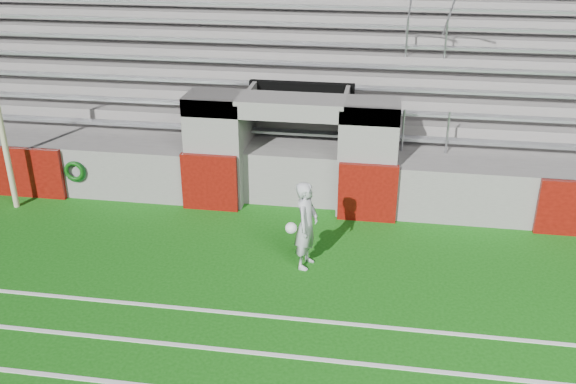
# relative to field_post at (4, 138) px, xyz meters

# --- Properties ---
(ground) EXTENTS (90.00, 90.00, 0.00)m
(ground) POSITION_rel_field_post_xyz_m (6.35, -2.36, -1.70)
(ground) COLOR #12550E
(ground) RESTS_ON ground
(field_post) EXTENTS (0.13, 0.13, 3.41)m
(field_post) POSITION_rel_field_post_xyz_m (0.00, 0.00, 0.00)
(field_post) COLOR #BEB68D
(field_post) RESTS_ON ground
(stadium_structure) EXTENTS (26.00, 8.48, 5.42)m
(stadium_structure) POSITION_rel_field_post_xyz_m (6.35, 5.61, -0.21)
(stadium_structure) COLOR slate
(stadium_structure) RESTS_ON ground
(goalkeeper_with_ball) EXTENTS (0.66, 0.72, 1.78)m
(goalkeeper_with_ball) POSITION_rel_field_post_xyz_m (7.06, -1.55, -0.81)
(goalkeeper_with_ball) COLOR #AEB2B8
(goalkeeper_with_ball) RESTS_ON ground
(hose_coil) EXTENTS (0.54, 0.15, 0.55)m
(hose_coil) POSITION_rel_field_post_xyz_m (1.28, 0.57, -0.96)
(hose_coil) COLOR #0C3D14
(hose_coil) RESTS_ON ground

